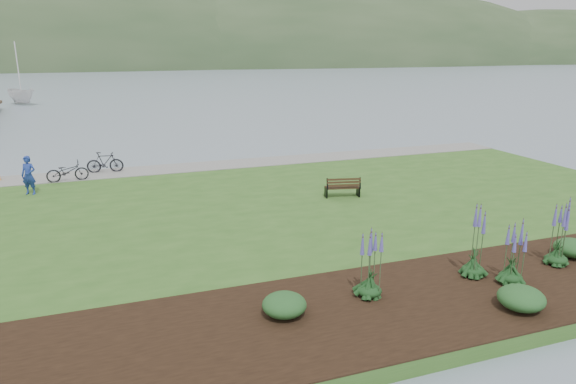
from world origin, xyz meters
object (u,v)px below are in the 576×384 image
Objects in this scene: bicycle_a at (67,171)px; sailboat at (23,105)px; park_bench at (343,187)px; person at (28,172)px.

sailboat is (-7.06, 42.78, -0.89)m from bicycle_a.
park_bench is 52.74m from sailboat.
bicycle_a is at bearing 75.29° from person.
park_bench is 0.82× the size of bicycle_a.
bicycle_a is at bearing 161.08° from park_bench.
sailboat is at bearing 4.10° from bicycle_a.
park_bench is 0.07× the size of sailboat.
person reaches higher than bicycle_a.
sailboat is at bearing 120.34° from person.
park_bench is 12.93m from bicycle_a.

